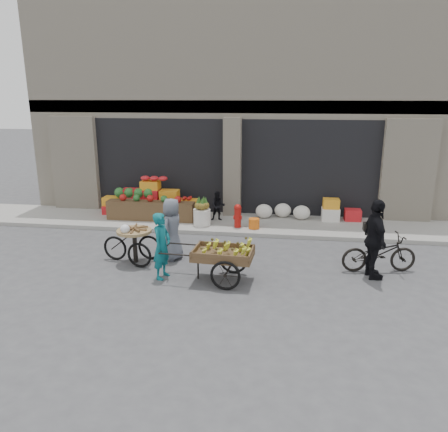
# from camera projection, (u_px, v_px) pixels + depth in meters

# --- Properties ---
(ground) EXTENTS (80.00, 80.00, 0.00)m
(ground) POSITION_uv_depth(u_px,v_px,m) (204.00, 277.00, 9.85)
(ground) COLOR #424244
(ground) RESTS_ON ground
(sidewalk) EXTENTS (18.00, 2.20, 0.12)m
(sidewalk) POSITION_uv_depth(u_px,v_px,m) (229.00, 223.00, 13.75)
(sidewalk) COLOR gray
(sidewalk) RESTS_ON ground
(building) EXTENTS (14.00, 6.45, 7.00)m
(building) POSITION_uv_depth(u_px,v_px,m) (243.00, 111.00, 16.61)
(building) COLOR beige
(building) RESTS_ON ground
(fruit_display) EXTENTS (3.10, 1.12, 1.24)m
(fruit_display) POSITION_uv_depth(u_px,v_px,m) (154.00, 200.00, 14.19)
(fruit_display) COLOR red
(fruit_display) RESTS_ON sidewalk
(pineapple_bin) EXTENTS (0.52, 0.52, 0.50)m
(pineapple_bin) POSITION_uv_depth(u_px,v_px,m) (202.00, 217.00, 13.29)
(pineapple_bin) COLOR silver
(pineapple_bin) RESTS_ON sidewalk
(fire_hydrant) EXTENTS (0.22, 0.22, 0.71)m
(fire_hydrant) POSITION_uv_depth(u_px,v_px,m) (238.00, 215.00, 13.05)
(fire_hydrant) COLOR #A5140F
(fire_hydrant) RESTS_ON sidewalk
(orange_bucket) EXTENTS (0.32, 0.32, 0.30)m
(orange_bucket) POSITION_uv_depth(u_px,v_px,m) (254.00, 223.00, 13.00)
(orange_bucket) COLOR orange
(orange_bucket) RESTS_ON sidewalk
(right_bay_goods) EXTENTS (3.35, 0.60, 0.70)m
(right_bay_goods) POSITION_uv_depth(u_px,v_px,m) (313.00, 211.00, 13.86)
(right_bay_goods) COLOR silver
(right_bay_goods) RESTS_ON sidewalk
(seated_person) EXTENTS (0.51, 0.43, 0.93)m
(seated_person) POSITION_uv_depth(u_px,v_px,m) (218.00, 206.00, 13.75)
(seated_person) COLOR black
(seated_person) RESTS_ON sidewalk
(banana_cart) EXTENTS (2.25, 1.03, 0.92)m
(banana_cart) POSITION_uv_depth(u_px,v_px,m) (221.00, 252.00, 9.49)
(banana_cart) COLOR brown
(banana_cart) RESTS_ON ground
(vendor_woman) EXTENTS (0.47, 0.61, 1.50)m
(vendor_woman) POSITION_uv_depth(u_px,v_px,m) (162.00, 246.00, 9.63)
(vendor_woman) COLOR #0D5F68
(vendor_woman) RESTS_ON ground
(tricycle_cart) EXTENTS (1.45, 0.95, 0.95)m
(tricycle_cart) POSITION_uv_depth(u_px,v_px,m) (134.00, 240.00, 10.58)
(tricycle_cart) COLOR #9E7F51
(tricycle_cart) RESTS_ON ground
(vendor_grey) EXTENTS (0.65, 0.85, 1.56)m
(vendor_grey) POSITION_uv_depth(u_px,v_px,m) (172.00, 229.00, 10.74)
(vendor_grey) COLOR slate
(vendor_grey) RESTS_ON ground
(bicycle) EXTENTS (1.79, 0.88, 0.90)m
(bicycle) POSITION_uv_depth(u_px,v_px,m) (379.00, 253.00, 10.07)
(bicycle) COLOR black
(bicycle) RESTS_ON ground
(cyclist) EXTENTS (0.61, 1.12, 1.80)m
(cyclist) POSITION_uv_depth(u_px,v_px,m) (375.00, 239.00, 9.59)
(cyclist) COLOR black
(cyclist) RESTS_ON ground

